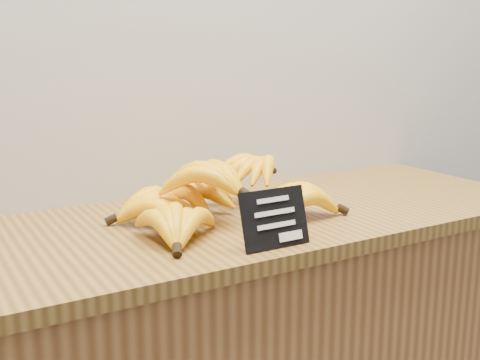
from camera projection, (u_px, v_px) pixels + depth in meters
The scene contains 3 objects.
counter_top at pixel (228, 223), 1.30m from camera, with size 1.49×0.54×0.03m, color olive.
chalkboard_sign at pixel (275, 219), 1.09m from camera, with size 0.14×0.01×0.11m, color black.
banana_pile at pixel (213, 197), 1.26m from camera, with size 0.51×0.39×0.12m.
Camera 1 is at (-0.61, 1.66, 1.29)m, focal length 45.00 mm.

